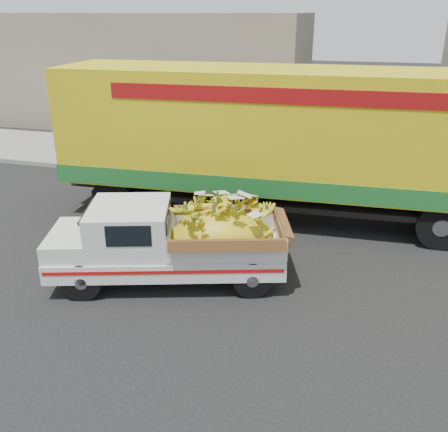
# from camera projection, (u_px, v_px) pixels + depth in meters

# --- Properties ---
(ground) EXTENTS (100.00, 100.00, 0.00)m
(ground) POSITION_uv_depth(u_px,v_px,m) (161.00, 271.00, 10.46)
(ground) COLOR black
(ground) RESTS_ON ground
(curb) EXTENTS (60.00, 0.25, 0.15)m
(curb) POSITION_uv_depth(u_px,v_px,m) (235.00, 180.00, 15.85)
(curb) COLOR gray
(curb) RESTS_ON ground
(sidewalk) EXTENTS (60.00, 4.00, 0.14)m
(sidewalk) POSITION_uv_depth(u_px,v_px,m) (250.00, 163.00, 17.72)
(sidewalk) COLOR gray
(sidewalk) RESTS_ON ground
(building_left) EXTENTS (18.00, 6.00, 5.00)m
(building_left) POSITION_uv_depth(u_px,v_px,m) (117.00, 68.00, 24.06)
(building_left) COLOR gray
(building_left) RESTS_ON ground
(pickup_truck) EXTENTS (4.84, 2.95, 1.60)m
(pickup_truck) POSITION_uv_depth(u_px,v_px,m) (185.00, 241.00, 9.85)
(pickup_truck) COLOR black
(pickup_truck) RESTS_ON ground
(semi_trailer) EXTENTS (12.03, 3.06, 3.80)m
(semi_trailer) POSITION_uv_depth(u_px,v_px,m) (295.00, 139.00, 12.34)
(semi_trailer) COLOR black
(semi_trailer) RESTS_ON ground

